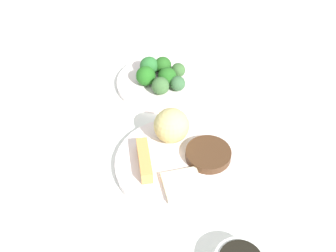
{
  "coord_description": "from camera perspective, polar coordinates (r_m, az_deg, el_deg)",
  "views": [
    {
      "loc": [
        -0.6,
        -0.08,
        0.74
      ],
      "look_at": [
        0.09,
        -0.0,
        0.06
      ],
      "focal_mm": 46.13,
      "sensor_mm": 36.0,
      "label": 1
    }
  ],
  "objects": [
    {
      "name": "tabletop",
      "position": [
        0.95,
        -0.86,
        -5.88
      ],
      "size": [
        2.2,
        2.2,
        0.02
      ],
      "primitive_type": "cube",
      "color": "white",
      "rests_on": "ground"
    },
    {
      "name": "main_plate",
      "position": [
        0.94,
        1.14,
        -4.95
      ],
      "size": [
        0.27,
        0.27,
        0.02
      ],
      "primitive_type": "cylinder",
      "color": "white",
      "rests_on": "tabletop"
    },
    {
      "name": "rice_scoop",
      "position": [
        0.95,
        0.46,
        0.07
      ],
      "size": [
        0.08,
        0.08,
        0.08
      ],
      "primitive_type": "sphere",
      "color": "tan",
      "rests_on": "main_plate"
    },
    {
      "name": "spring_roll",
      "position": [
        0.92,
        -3.13,
        -4.53
      ],
      "size": [
        0.11,
        0.05,
        0.03
      ],
      "primitive_type": "cube",
      "rotation": [
        0.0,
        0.0,
        0.27
      ],
      "color": "#DB944C",
      "rests_on": "main_plate"
    },
    {
      "name": "crab_rangoon_wonton",
      "position": [
        0.89,
        1.93,
        -7.74
      ],
      "size": [
        0.09,
        0.1,
        0.01
      ],
      "primitive_type": "cube",
      "rotation": [
        0.0,
        0.0,
        0.35
      ],
      "color": "beige",
      "rests_on": "main_plate"
    },
    {
      "name": "stir_fry_heap",
      "position": [
        0.94,
        5.34,
        -3.74
      ],
      "size": [
        0.1,
        0.1,
        0.02
      ],
      "primitive_type": "cylinder",
      "color": "#452B19",
      "rests_on": "main_plate"
    },
    {
      "name": "broccoli_plate",
      "position": [
        1.14,
        -1.09,
        5.79
      ],
      "size": [
        0.23,
        0.23,
        0.01
      ],
      "primitive_type": "cylinder",
      "color": "white",
      "rests_on": "tabletop"
    },
    {
      "name": "broccoli_floret_0",
      "position": [
        1.11,
        -0.11,
        6.57
      ],
      "size": [
        0.05,
        0.05,
        0.05
      ],
      "primitive_type": "sphere",
      "color": "#225E1C",
      "rests_on": "broccoli_plate"
    },
    {
      "name": "broccoli_floret_1",
      "position": [
        1.14,
        -2.5,
        7.94
      ],
      "size": [
        0.05,
        0.05,
        0.05
      ],
      "primitive_type": "sphere",
      "color": "#2A6C2F",
      "rests_on": "broccoli_plate"
    },
    {
      "name": "broccoli_floret_2",
      "position": [
        1.11,
        -2.95,
        6.64
      ],
      "size": [
        0.05,
        0.05,
        0.05
      ],
      "primitive_type": "sphere",
      "color": "#21651C",
      "rests_on": "broccoli_plate"
    },
    {
      "name": "broccoli_floret_3",
      "position": [
        1.09,
        1.29,
        5.64
      ],
      "size": [
        0.04,
        0.04,
        0.04
      ],
      "primitive_type": "sphere",
      "color": "#355E37",
      "rests_on": "broccoli_plate"
    },
    {
      "name": "broccoli_floret_4",
      "position": [
        1.15,
        -0.68,
        8.04
      ],
      "size": [
        0.05,
        0.05,
        0.05
      ],
      "primitive_type": "sphere",
      "color": "#245C1D",
      "rests_on": "broccoli_plate"
    },
    {
      "name": "broccoli_floret_5",
      "position": [
        1.08,
        -1.01,
        5.33
      ],
      "size": [
        0.04,
        0.04,
        0.04
      ],
      "primitive_type": "sphere",
      "color": "#3B6333",
      "rests_on": "broccoli_plate"
    },
    {
      "name": "broccoli_floret_6",
      "position": [
        1.14,
        1.36,
        7.41
      ],
      "size": [
        0.04,
        0.04,
        0.04
      ],
      "primitive_type": "sphere",
      "color": "#396130",
      "rests_on": "broccoli_plate"
    }
  ]
}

